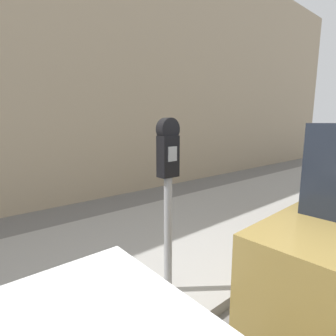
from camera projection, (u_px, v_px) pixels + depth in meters
The scene contains 3 objects.
sidewalk at pixel (132, 253), 3.38m from camera, with size 24.00×2.80×0.11m.
building_facade at pixel (48, 44), 4.98m from camera, with size 24.00×0.30×6.35m.
parking_meter at pixel (168, 181), 2.35m from camera, with size 0.20×0.12×1.64m.
Camera 1 is at (-1.65, -0.51, 1.72)m, focal length 28.00 mm.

